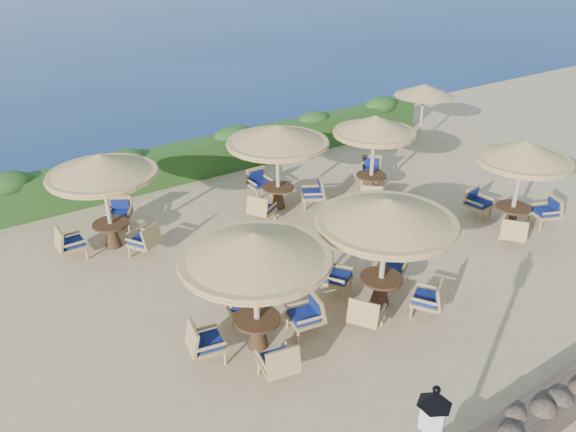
{
  "coord_description": "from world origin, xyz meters",
  "views": [
    {
      "loc": [
        -8.59,
        -9.59,
        7.66
      ],
      "look_at": [
        -1.59,
        0.73,
        1.3
      ],
      "focal_mm": 35.0,
      "sensor_mm": 36.0,
      "label": 1
    }
  ],
  "objects": [
    {
      "name": "stone_wall",
      "position": [
        0.0,
        -6.2,
        0.22
      ],
      "size": [
        15.0,
        0.65,
        0.44
      ],
      "primitive_type": "cube",
      "color": "brown",
      "rests_on": "ground"
    },
    {
      "name": "cafe_set_4",
      "position": [
        -0.07,
        3.5,
        1.96
      ],
      "size": [
        3.06,
        3.06,
        2.65
      ],
      "color": "tan",
      "rests_on": "ground"
    },
    {
      "name": "cafe_set_3",
      "position": [
        -5.08,
        4.01,
        1.92
      ],
      "size": [
        2.83,
        2.83,
        2.65
      ],
      "color": "tan",
      "rests_on": "ground"
    },
    {
      "name": "cafe_set_1",
      "position": [
        -0.89,
        -1.99,
        1.89
      ],
      "size": [
        3.1,
        3.1,
        2.65
      ],
      "color": "tan",
      "rests_on": "ground"
    },
    {
      "name": "cafe_set_0",
      "position": [
        -3.98,
        -1.69,
        1.87
      ],
      "size": [
        3.0,
        3.0,
        2.65
      ],
      "color": "tan",
      "rests_on": "ground"
    },
    {
      "name": "cafe_set_5",
      "position": [
        2.9,
        2.6,
        1.97
      ],
      "size": [
        2.59,
        2.59,
        2.65
      ],
      "color": "tan",
      "rests_on": "ground"
    },
    {
      "name": "cafe_set_2",
      "position": [
        4.67,
        -1.4,
        1.86
      ],
      "size": [
        2.75,
        2.74,
        2.65
      ],
      "color": "tan",
      "rests_on": "ground"
    },
    {
      "name": "ground",
      "position": [
        0.0,
        0.0,
        0.0
      ],
      "size": [
        120.0,
        120.0,
        0.0
      ],
      "primitive_type": "plane",
      "color": "tan",
      "rests_on": "ground"
    },
    {
      "name": "extra_parasol",
      "position": [
        7.8,
        5.2,
        2.17
      ],
      "size": [
        2.3,
        2.3,
        2.41
      ],
      "color": "tan",
      "rests_on": "ground"
    },
    {
      "name": "hedge",
      "position": [
        0.0,
        7.2,
        0.6
      ],
      "size": [
        18.0,
        0.9,
        1.2
      ],
      "primitive_type": "cube",
      "color": "#1C4115",
      "rests_on": "ground"
    }
  ]
}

